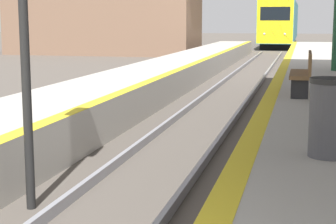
# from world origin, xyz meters

# --- Properties ---
(train) EXTENTS (2.89, 22.65, 4.30)m
(train) POSITION_xyz_m (0.00, 54.24, 2.19)
(train) COLOR black
(train) RESTS_ON ground
(trash_bin) EXTENTS (0.50, 0.50, 0.94)m
(trash_bin) POSITION_xyz_m (2.63, 4.60, 1.34)
(trash_bin) COLOR #4C4C51
(trash_bin) RESTS_ON platform_right
(bench) EXTENTS (0.44, 1.74, 0.92)m
(bench) POSITION_xyz_m (2.32, 10.26, 1.35)
(bench) COLOR brown
(bench) RESTS_ON platform_right
(station_building) EXTENTS (13.96, 6.08, 5.27)m
(station_building) POSITION_xyz_m (-11.82, 36.66, 2.65)
(station_building) COLOR brown
(station_building) RESTS_ON ground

